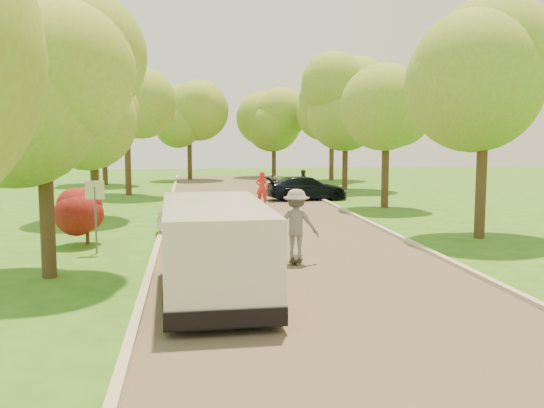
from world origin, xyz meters
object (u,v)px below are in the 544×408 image
minivan (214,248)px  longboard (296,259)px  person_olive (303,183)px  skateboarder (296,224)px  street_sign (95,201)px  person_striped (262,188)px  dark_sedan (307,188)px  silver_sedan (210,216)px

minivan → longboard: (2.38, 3.24, -0.98)m
person_olive → minivan: bearing=68.4°
skateboarder → street_sign: bearing=-3.7°
person_striped → person_olive: bearing=-110.6°
minivan → longboard: 4.14m
person_striped → person_olive: (2.90, 4.29, -0.09)m
minivan → person_striped: minivan is taller
dark_sedan → person_olive: bearing=-11.2°
longboard → person_olive: person_olive is taller
silver_sedan → dark_sedan: (5.60, 10.50, 0.02)m
street_sign → minivan: size_ratio=0.39×
longboard → person_olive: size_ratio=0.67×
minivan → person_olive: (6.01, 21.72, -0.33)m
silver_sedan → dark_sedan: 11.90m
street_sign → dark_sedan: (9.10, 13.91, -0.92)m
silver_sedan → person_olive: size_ratio=2.48×
street_sign → longboard: size_ratio=2.13×
silver_sedan → dark_sedan: dark_sedan is taller
silver_sedan → person_olive: person_olive is taller
person_olive → skateboarder: bearing=72.8°
street_sign → minivan: bearing=-58.5°
dark_sedan → person_olive: person_olive is taller
street_sign → longboard: (5.67, -2.14, -1.46)m
minivan → person_striped: (3.12, 17.44, -0.24)m
person_striped → minivan: bearing=93.4°
silver_sedan → skateboarder: size_ratio=1.96×
street_sign → person_olive: bearing=60.3°
silver_sedan → dark_sedan: bearing=-30.9°
street_sign → silver_sedan: size_ratio=0.58×
minivan → skateboarder: 4.02m
street_sign → person_striped: 13.67m
minivan → person_olive: minivan is taller
dark_sedan → skateboarder: (-3.43, -16.05, 0.44)m
minivan → dark_sedan: 20.15m
street_sign → skateboarder: street_sign is taller
street_sign → person_olive: 18.82m
street_sign → person_olive: street_sign is taller
minivan → person_striped: 17.71m
dark_sedan → longboard: (-3.43, -16.05, -0.54)m
person_striped → skateboarder: bearing=100.5°
longboard → street_sign: bearing=-3.7°
street_sign → person_olive: size_ratio=1.43×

